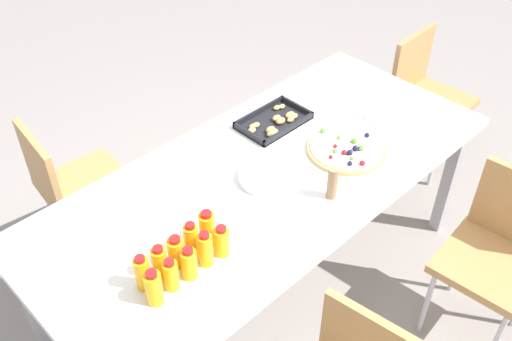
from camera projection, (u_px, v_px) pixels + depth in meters
name	position (u px, v px, depth m)	size (l,w,h in m)	color
ground_plane	(265.00, 284.00, 2.93)	(12.00, 12.00, 0.00)	gray
party_table	(266.00, 184.00, 2.50)	(2.13, 0.93, 0.74)	white
chair_far_left	(71.00, 183.00, 2.77)	(0.44, 0.44, 0.83)	#B7844C
chair_end	(425.00, 91.00, 3.41)	(0.41, 0.41, 0.83)	#B7844C
chair_near_right	(499.00, 248.00, 2.45)	(0.43, 0.43, 0.83)	#B7844C
juice_bottle_0	(154.00, 288.00, 1.90)	(0.06, 0.06, 0.15)	#F9AE14
juice_bottle_1	(171.00, 275.00, 1.95)	(0.05, 0.05, 0.14)	#F9AE14
juice_bottle_2	(189.00, 263.00, 1.99)	(0.06, 0.06, 0.14)	#F9AD14
juice_bottle_3	(205.00, 249.00, 2.03)	(0.05, 0.05, 0.15)	#FAAE14
juice_bottle_4	(222.00, 241.00, 2.07)	(0.06, 0.06, 0.13)	#F9AE14
juice_bottle_5	(143.00, 273.00, 1.95)	(0.05, 0.05, 0.15)	#F9AC14
juice_bottle_6	(160.00, 262.00, 1.99)	(0.06, 0.06, 0.14)	#FAAD14
juice_bottle_7	(176.00, 252.00, 2.03)	(0.06, 0.06, 0.13)	#FAAD14
juice_bottle_8	(191.00, 239.00, 2.07)	(0.05, 0.05, 0.14)	#FAAC14
juice_bottle_9	(207.00, 228.00, 2.11)	(0.06, 0.06, 0.15)	#FAAD14
fruit_pizza	(346.00, 149.00, 2.57)	(0.35, 0.35, 0.05)	tan
snack_tray	(274.00, 122.00, 2.73)	(0.34, 0.21, 0.04)	black
plate_stack	(263.00, 177.00, 2.41)	(0.21, 0.21, 0.03)	silver
napkin_stack	(375.00, 113.00, 2.80)	(0.15, 0.15, 0.01)	white
cardboard_tube	(333.00, 183.00, 2.30)	(0.04, 0.04, 0.15)	#9E7A56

